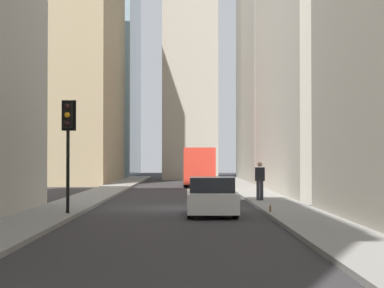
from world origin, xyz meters
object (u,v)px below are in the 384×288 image
Objects in this scene: pedestrian at (260,179)px; discarded_bottle at (270,209)px; sedan_white at (211,197)px; traffic_light_foreground at (68,130)px; delivery_truck at (199,167)px.

pedestrian is 6.72m from discarded_bottle.
pedestrian is at bearing -20.83° from sedan_white.
sedan_white is 15.93× the size of discarded_bottle.
traffic_light_foreground is 15.02× the size of discarded_bottle.
traffic_light_foreground is 7.88m from discarded_bottle.
traffic_light_foreground is at bearing 168.73° from delivery_truck.
traffic_light_foreground reaches higher than discarded_bottle.
discarded_bottle is at bearing -175.13° from delivery_truck.
pedestrian is (-18.65, -2.51, -0.34)m from delivery_truck.
discarded_bottle is (0.57, -7.31, -2.87)m from traffic_light_foreground.
pedestrian is at bearing -172.34° from delivery_truck.
traffic_light_foreground is (-25.88, 5.16, 1.66)m from delivery_truck.
delivery_truck is 23.93× the size of discarded_bottle.
sedan_white is at bearing 180.00° from delivery_truck.
pedestrian is at bearing -3.03° from discarded_bottle.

